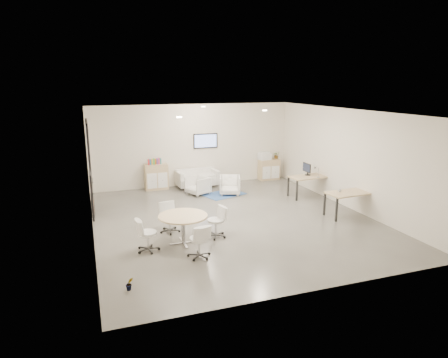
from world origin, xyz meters
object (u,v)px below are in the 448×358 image
desk_front (350,195)px  sideboard_right (269,169)px  sideboard_left (156,177)px  armchair_left (198,185)px  armchair_right (230,184)px  desk_rear (310,178)px  round_table (183,218)px  loveseat (197,179)px

desk_front → sideboard_right: bearing=88.7°
sideboard_left → armchair_left: 1.79m
sideboard_right → armchair_left: sideboard_right is taller
sideboard_right → desk_front: sideboard_right is taller
sideboard_left → armchair_right: 2.90m
sideboard_left → desk_rear: 5.75m
sideboard_left → desk_front: 7.18m
armchair_left → desk_rear: bearing=41.4°
armchair_right → desk_front: (2.61, -3.53, 0.31)m
sideboard_right → round_table: (-5.07, -5.57, 0.24)m
sideboard_left → loveseat: bearing=-5.5°
sideboard_left → desk_front: sideboard_left is taller
sideboard_left → desk_front: size_ratio=0.65×
sideboard_right → loveseat: sideboard_right is taller
desk_rear → loveseat: bearing=136.1°
round_table → desk_front: bearing=4.6°
desk_front → round_table: desk_front is taller
sideboard_left → sideboard_right: 4.77m
armchair_left → loveseat: bearing=140.9°
sideboard_right → round_table: bearing=-132.3°
sideboard_left → round_table: 5.57m
sideboard_left → armchair_left: sideboard_left is taller
loveseat → armchair_right: 1.68m
armchair_left → desk_rear: 4.05m
desk_rear → sideboard_right: bearing=88.9°
loveseat → sideboard_left: bearing=170.0°
armchair_right → round_table: size_ratio=0.61×
sideboard_right → armchair_left: bearing=-160.3°
armchair_left → desk_front: (3.72, -3.90, 0.32)m
sideboard_right → desk_rear: size_ratio=0.57×
sideboard_right → round_table: 7.54m
desk_front → round_table: bearing=-179.6°
sideboard_left → armchair_left: (1.30, -1.22, -0.12)m
sideboard_left → armchair_right: size_ratio=1.30×
desk_front → armchair_left: bearing=129.5°
sideboard_left → round_table: sideboard_left is taller
sideboard_left → desk_rear: sideboard_left is taller
desk_rear → round_table: desk_rear is taller
sideboard_right → round_table: sideboard_right is taller
armchair_right → armchair_left: bearing=-179.4°
sideboard_left → desk_front: (5.03, -5.13, 0.20)m
sideboard_right → armchair_right: size_ratio=1.15×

